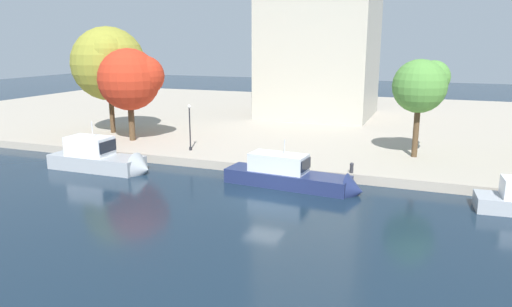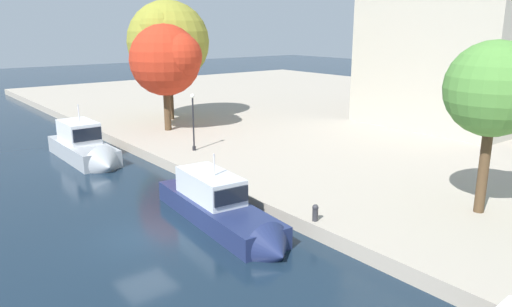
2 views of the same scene
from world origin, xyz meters
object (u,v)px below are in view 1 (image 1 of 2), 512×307
at_px(tree_4, 423,85).
at_px(tree_3, 109,63).
at_px(mooring_bollard_0, 352,167).
at_px(motor_yacht_0, 102,160).
at_px(tree_1, 132,79).
at_px(lamp_post, 190,126).
at_px(motor_yacht_1, 293,178).

bearing_deg(tree_4, tree_3, -179.44).
height_order(mooring_bollard_0, tree_4, tree_4).
distance_m(motor_yacht_0, tree_4, 28.15).
xyz_separation_m(mooring_bollard_0, tree_1, (-22.97, 4.66, 5.80)).
bearing_deg(tree_4, mooring_bollard_0, -120.59).
xyz_separation_m(motor_yacht_0, tree_4, (24.93, 11.55, 6.13)).
bearing_deg(motor_yacht_0, mooring_bollard_0, 10.60).
height_order(lamp_post, tree_1, tree_1).
bearing_deg(motor_yacht_1, motor_yacht_0, -171.07).
relative_size(mooring_bollard_0, tree_1, 0.09).
xyz_separation_m(lamp_post, tree_1, (-7.54, 2.06, 3.96)).
relative_size(motor_yacht_0, motor_yacht_1, 0.86).
height_order(motor_yacht_0, motor_yacht_1, motor_yacht_0).
bearing_deg(mooring_bollard_0, motor_yacht_1, -144.37).
relative_size(lamp_post, tree_4, 0.50).
height_order(motor_yacht_0, tree_1, tree_1).
xyz_separation_m(motor_yacht_1, lamp_post, (-11.58, 5.36, 2.33)).
bearing_deg(mooring_bollard_0, tree_4, 59.41).
relative_size(motor_yacht_0, mooring_bollard_0, 11.09).
height_order(lamp_post, tree_4, tree_4).
distance_m(lamp_post, tree_1, 8.76).
xyz_separation_m(mooring_bollard_0, tree_4, (4.53, 7.66, 5.79)).
xyz_separation_m(motor_yacht_1, tree_1, (-19.11, 7.43, 6.30)).
bearing_deg(tree_3, lamp_post, -21.20).
relative_size(motor_yacht_1, tree_4, 1.26).
xyz_separation_m(mooring_bollard_0, lamp_post, (-15.43, 2.60, 1.83)).
xyz_separation_m(motor_yacht_1, tree_3, (-23.80, 10.10, 7.76)).
relative_size(motor_yacht_0, tree_1, 0.99).
relative_size(lamp_post, tree_3, 0.37).
relative_size(motor_yacht_1, tree_3, 0.93).
bearing_deg(mooring_bollard_0, lamp_post, 170.44).
bearing_deg(motor_yacht_0, tree_4, 24.66).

